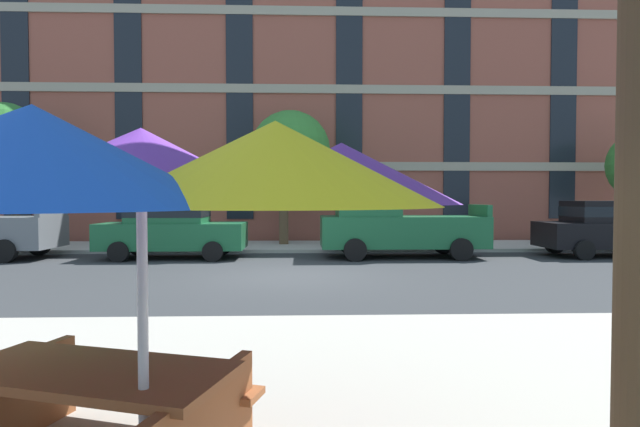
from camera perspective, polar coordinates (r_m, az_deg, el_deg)
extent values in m
plane|color=#2D3033|center=(12.02, -3.61, -7.16)|extent=(120.00, 120.00, 0.00)
cube|color=#B2ADA3|center=(18.76, -3.01, -3.76)|extent=(56.00, 3.60, 0.12)
cube|color=#934C3D|center=(27.25, -2.70, 11.34)|extent=(36.32, 12.00, 12.80)
cube|color=#9E937F|center=(20.87, -2.91, 5.43)|extent=(35.59, 0.08, 0.36)
cube|color=#9E937F|center=(21.32, -2.92, 14.05)|extent=(35.59, 0.08, 0.36)
cube|color=#9E937F|center=(22.22, -2.94, 22.14)|extent=(35.59, 0.08, 0.36)
cube|color=black|center=(24.40, -31.46, 13.18)|extent=(1.10, 0.06, 11.60)
cube|color=black|center=(22.58, -21.06, 14.27)|extent=(1.10, 0.06, 11.60)
cube|color=black|center=(21.57, -9.18, 14.97)|extent=(1.10, 0.06, 11.60)
cube|color=black|center=(21.50, 3.35, 15.03)|extent=(1.10, 0.06, 11.60)
cube|color=black|center=(22.37, 15.40, 14.45)|extent=(1.10, 0.06, 11.60)
cube|color=black|center=(24.07, 26.06, 13.42)|extent=(1.10, 0.06, 11.60)
cube|color=slate|center=(17.38, -28.30, 0.29)|extent=(0.16, 1.75, 0.36)
cylinder|color=black|center=(18.68, -29.40, -3.14)|extent=(0.68, 0.22, 0.68)
cylinder|color=black|center=(17.03, -32.35, -3.65)|extent=(0.68, 0.22, 0.68)
cube|color=#195933|center=(16.12, -16.39, -2.45)|extent=(4.40, 1.76, 0.80)
cube|color=#195933|center=(16.12, -16.93, 0.18)|extent=(2.30, 1.55, 0.68)
cube|color=black|center=(16.12, -16.93, 0.18)|extent=(2.32, 1.57, 0.32)
cylinder|color=black|center=(16.73, -11.08, -3.63)|extent=(0.60, 0.22, 0.60)
cylinder|color=black|center=(15.01, -12.15, -4.26)|extent=(0.60, 0.22, 0.60)
cylinder|color=black|center=(17.37, -20.02, -3.51)|extent=(0.60, 0.22, 0.60)
cylinder|color=black|center=(15.72, -22.01, -4.08)|extent=(0.60, 0.22, 0.60)
cube|color=#195933|center=(15.91, 9.36, -2.02)|extent=(5.10, 1.90, 0.96)
cube|color=#195933|center=(15.70, 5.43, 1.34)|extent=(1.90, 1.75, 0.90)
cube|color=#195933|center=(16.54, 17.79, 0.35)|extent=(0.16, 1.75, 0.36)
cylinder|color=black|center=(17.24, 13.90, -3.36)|extent=(0.68, 0.22, 0.68)
cylinder|color=black|center=(15.43, 15.83, -3.97)|extent=(0.68, 0.22, 0.68)
cylinder|color=black|center=(16.66, 3.35, -3.49)|extent=(0.68, 0.22, 0.68)
cylinder|color=black|center=(14.78, 4.04, -4.16)|extent=(0.68, 0.22, 0.68)
cube|color=black|center=(18.44, 30.27, -2.10)|extent=(4.40, 1.76, 0.80)
cube|color=black|center=(18.33, 29.91, 0.20)|extent=(2.30, 1.55, 0.68)
cube|color=black|center=(18.33, 29.91, 0.20)|extent=(2.32, 1.57, 0.32)
cylinder|color=black|center=(19.95, 32.22, -3.00)|extent=(0.60, 0.22, 0.60)
cylinder|color=black|center=(18.56, 25.22, -3.24)|extent=(0.60, 0.22, 0.60)
cylinder|color=black|center=(17.02, 27.93, -3.71)|extent=(0.60, 0.22, 0.60)
cylinder|color=#4C3823|center=(21.14, -31.44, 0.04)|extent=(0.28, 0.28, 2.65)
sphere|color=#2D702D|center=(21.19, -31.07, 6.34)|extent=(1.91, 1.91, 1.91)
sphere|color=#2D702D|center=(21.18, -32.29, 7.26)|extent=(2.55, 2.55, 2.55)
sphere|color=#2D702D|center=(21.25, -30.44, 6.52)|extent=(2.30, 2.30, 2.30)
cylinder|color=brown|center=(19.01, -4.17, -0.43)|extent=(0.35, 0.35, 2.28)
sphere|color=#387F33|center=(19.21, -3.70, 6.53)|extent=(2.91, 2.91, 2.91)
sphere|color=#387F33|center=(19.22, -3.40, 7.19)|extent=(3.04, 3.04, 3.04)
sphere|color=#387F33|center=(19.13, -4.35, 6.42)|extent=(2.26, 2.26, 2.26)
cylinder|color=silver|center=(3.11, -19.56, -12.74)|extent=(0.06, 0.06, 2.18)
cone|color=#662D9E|center=(2.88, 2.44, 4.58)|extent=(1.36, 1.36, 0.35)
cone|color=#E5668C|center=(3.68, -3.72, 3.97)|extent=(1.36, 1.36, 0.35)
cone|color=#199EB2|center=(4.11, -14.88, 3.68)|extent=(1.36, 1.36, 0.35)
cone|color=green|center=(4.06, -27.12, 3.57)|extent=(1.36, 1.36, 0.35)
cone|color=blue|center=(1.96, -29.99, 5.67)|extent=(1.36, 1.36, 0.35)
cone|color=yellow|center=(2.07, -5.11, 5.68)|extent=(1.36, 1.36, 0.35)
cone|color=#662D9E|center=(3.02, -19.75, 5.12)|extent=(1.70, 1.70, 0.43)
cube|color=brown|center=(3.68, -24.68, -16.20)|extent=(1.96, 1.29, 0.06)
cube|color=brown|center=(4.24, -18.98, -17.95)|extent=(1.80, 0.80, 0.05)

